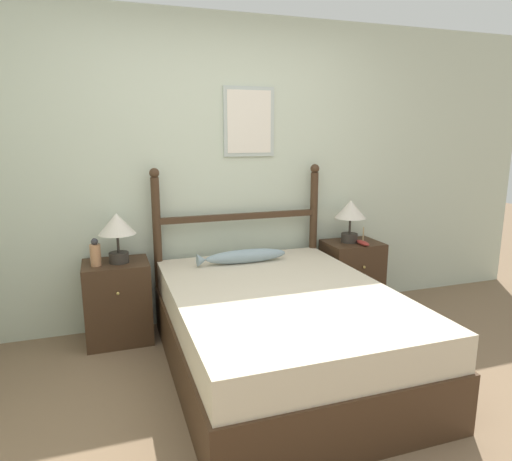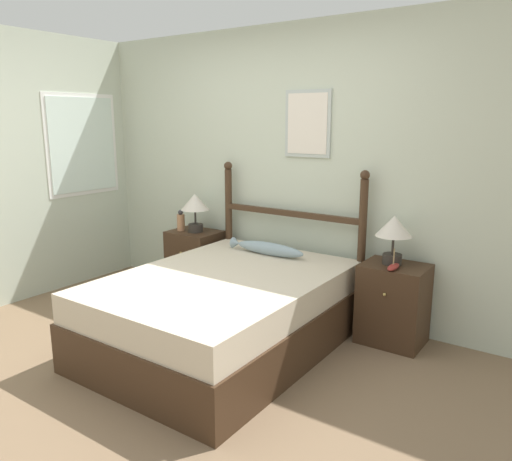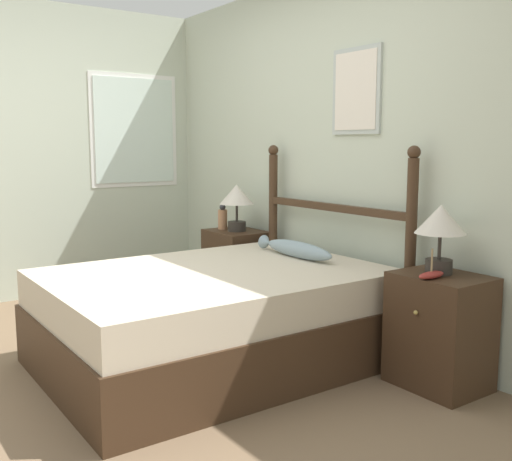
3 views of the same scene
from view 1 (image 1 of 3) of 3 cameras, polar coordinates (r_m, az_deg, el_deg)
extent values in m
plane|color=#7A6047|center=(2.76, 4.85, -23.55)|extent=(16.00, 16.00, 0.00)
cube|color=beige|center=(3.90, -5.07, 7.21)|extent=(6.40, 0.06, 2.55)
cube|color=#ADB7B2|center=(3.92, -0.89, 13.43)|extent=(0.44, 0.02, 0.57)
cube|color=silver|center=(3.91, -0.84, 13.44)|extent=(0.38, 0.01, 0.51)
cube|color=#3D2819|center=(3.23, 3.11, -14.10)|extent=(1.46, 2.00, 0.36)
cube|color=beige|center=(3.11, 3.18, -9.28)|extent=(1.42, 1.96, 0.22)
cylinder|color=#3D2819|center=(3.80, -12.14, -3.02)|extent=(0.07, 0.07, 1.26)
sphere|color=#3D2819|center=(3.68, -12.61, 7.03)|extent=(0.08, 0.08, 0.08)
cylinder|color=#3D2819|center=(4.18, 7.13, -1.46)|extent=(0.07, 0.07, 1.26)
sphere|color=#3D2819|center=(4.07, 7.37, 7.68)|extent=(0.08, 0.08, 0.08)
cube|color=#3D2819|center=(3.87, -2.07, 1.76)|extent=(1.39, 0.05, 0.05)
cube|color=#3D2819|center=(3.75, -16.87, -8.52)|extent=(0.49, 0.39, 0.64)
sphere|color=tan|center=(3.51, -16.88, -7.54)|extent=(0.02, 0.02, 0.02)
cube|color=#3D2819|center=(4.31, 11.83, -5.54)|extent=(0.49, 0.39, 0.64)
sphere|color=tan|center=(4.10, 13.38, -4.49)|extent=(0.02, 0.02, 0.02)
cylinder|color=#2D2823|center=(3.63, -16.76, -3.25)|extent=(0.15, 0.15, 0.08)
cylinder|color=#2D2823|center=(3.60, -16.87, -1.53)|extent=(0.02, 0.02, 0.14)
cone|color=beige|center=(3.57, -17.02, 0.83)|extent=(0.28, 0.28, 0.16)
cylinder|color=#2D2823|center=(4.20, 11.58, -0.90)|extent=(0.15, 0.15, 0.08)
cylinder|color=#2D2823|center=(4.18, 11.65, 0.59)|extent=(0.02, 0.02, 0.14)
cone|color=beige|center=(4.15, 11.74, 2.64)|extent=(0.28, 0.28, 0.16)
cylinder|color=tan|center=(3.59, -19.43, -2.92)|extent=(0.08, 0.08, 0.16)
sphere|color=#333338|center=(3.56, -19.54, -1.31)|extent=(0.05, 0.05, 0.05)
ellipsoid|color=maroon|center=(4.13, 13.21, -1.51)|extent=(0.06, 0.19, 0.04)
cylinder|color=#997F56|center=(4.11, 13.27, -0.41)|extent=(0.01, 0.01, 0.12)
ellipsoid|color=#8499A3|center=(3.66, -1.22, -3.22)|extent=(0.67, 0.12, 0.11)
cone|color=#8499A3|center=(3.57, -6.80, -3.69)|extent=(0.07, 0.10, 0.10)
camera|label=2|loc=(3.35, 74.28, 5.67)|focal=35.00mm
camera|label=3|loc=(4.25, 59.67, 2.60)|focal=42.00mm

